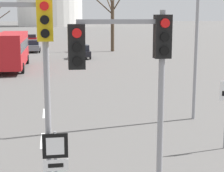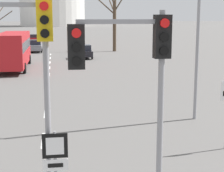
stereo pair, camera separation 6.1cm
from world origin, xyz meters
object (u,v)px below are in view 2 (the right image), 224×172
at_px(sedan_mid_centre, 34,38).
at_px(city_bus, 14,48).
at_px(sedan_near_left, 84,52).
at_px(traffic_signal_near_right, 133,67).
at_px(sedan_near_right, 35,46).
at_px(route_sign_post, 55,163).
at_px(traffic_signal_centre_tall, 15,54).

height_order(sedan_mid_centre, city_bus, city_bus).
bearing_deg(city_bus, sedan_near_left, 47.49).
bearing_deg(city_bus, traffic_signal_near_right, -79.12).
xyz_separation_m(traffic_signal_near_right, city_bus, (-5.64, 29.33, -1.89)).
xyz_separation_m(traffic_signal_near_right, sedan_near_right, (-4.42, 46.64, -3.05)).
bearing_deg(sedan_mid_centre, route_sign_post, -86.71).
relative_size(sedan_near_left, city_bus, 0.37).
bearing_deg(route_sign_post, traffic_signal_centre_tall, 168.24).
xyz_separation_m(traffic_signal_near_right, sedan_near_left, (1.86, 37.51, -3.11)).
height_order(traffic_signal_centre_tall, traffic_signal_near_right, traffic_signal_centre_tall).
bearing_deg(traffic_signal_near_right, sedan_near_left, 87.16).
bearing_deg(city_bus, sedan_near_right, 85.98).
bearing_deg(sedan_near_left, city_bus, -132.51).
height_order(route_sign_post, sedan_near_right, route_sign_post).
distance_m(traffic_signal_centre_tall, traffic_signal_near_right, 2.68).
bearing_deg(sedan_near_right, traffic_signal_near_right, -84.59).
xyz_separation_m(route_sign_post, city_bus, (-3.88, 28.89, 0.41)).
bearing_deg(city_bus, sedan_mid_centre, 90.01).
relative_size(sedan_near_left, sedan_mid_centre, 0.94).
xyz_separation_m(traffic_signal_centre_tall, sedan_near_left, (4.46, 36.90, -3.39)).
distance_m(traffic_signal_near_right, sedan_near_left, 37.68).
bearing_deg(sedan_near_left, route_sign_post, -95.58).
bearing_deg(traffic_signal_near_right, city_bus, 100.88).
height_order(sedan_near_right, city_bus, city_bus).
distance_m(sedan_near_right, city_bus, 17.39).
height_order(traffic_signal_centre_tall, city_bus, traffic_signal_centre_tall).
bearing_deg(traffic_signal_near_right, traffic_signal_centre_tall, 166.76).
relative_size(traffic_signal_near_right, city_bus, 0.48).
relative_size(traffic_signal_centre_tall, sedan_near_right, 1.33).
bearing_deg(traffic_signal_centre_tall, sedan_mid_centre, 92.59).
bearing_deg(sedan_mid_centre, traffic_signal_near_right, -85.26).
distance_m(sedan_near_left, city_bus, 11.17).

